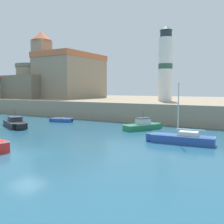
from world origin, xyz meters
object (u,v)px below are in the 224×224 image
(motorboat_green_0, at_px, (143,125))
(sailboat_blue_1, at_px, (181,138))
(dinghy_blue_3, at_px, (62,120))
(church, at_px, (67,74))
(lighthouse, at_px, (165,65))
(fortress, at_px, (33,85))
(motorboat_black_2, at_px, (15,123))

(motorboat_green_0, distance_m, sailboat_blue_1, 8.55)
(dinghy_blue_3, relative_size, church, 0.24)
(sailboat_blue_1, bearing_deg, lighthouse, 113.42)
(dinghy_blue_3, relative_size, fortress, 0.32)
(church, bearing_deg, sailboat_blue_1, -35.37)
(motorboat_green_0, height_order, lighthouse, lighthouse)
(church, relative_size, fortress, 1.34)
(fortress, bearing_deg, sailboat_blue_1, -26.17)
(fortress, height_order, lighthouse, lighthouse)
(church, xyz_separation_m, lighthouse, (24.83, -3.21, 0.81))
(dinghy_blue_3, xyz_separation_m, fortress, (-21.03, 13.72, 5.62))
(church, xyz_separation_m, fortress, (-7.17, -3.87, -2.35))
(sailboat_blue_1, height_order, motorboat_black_2, sailboat_blue_1)
(motorboat_green_0, relative_size, sailboat_blue_1, 0.83)
(lighthouse, bearing_deg, dinghy_blue_3, -127.34)
(dinghy_blue_3, height_order, church, church)
(sailboat_blue_1, distance_m, fortress, 46.03)
(motorboat_green_0, height_order, fortress, fortress)
(motorboat_green_0, xyz_separation_m, lighthouse, (-2.63, 15.14, 8.58))
(sailboat_blue_1, xyz_separation_m, church, (-33.84, 24.03, 7.81))
(sailboat_blue_1, distance_m, lighthouse, 24.27)
(sailboat_blue_1, xyz_separation_m, motorboat_black_2, (-21.51, -0.79, 0.04))
(church, bearing_deg, fortress, -151.66)
(motorboat_black_2, distance_m, church, 28.79)
(dinghy_blue_3, xyz_separation_m, lighthouse, (10.97, 14.38, 8.78))
(motorboat_black_2, xyz_separation_m, fortress, (-19.51, 20.95, 5.42))
(sailboat_blue_1, height_order, lighthouse, lighthouse)
(sailboat_blue_1, bearing_deg, church, 144.63)
(dinghy_blue_3, bearing_deg, motorboat_black_2, -101.86)
(fortress, bearing_deg, dinghy_blue_3, -33.13)
(fortress, bearing_deg, motorboat_black_2, -47.04)
(motorboat_green_0, bearing_deg, fortress, 157.31)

